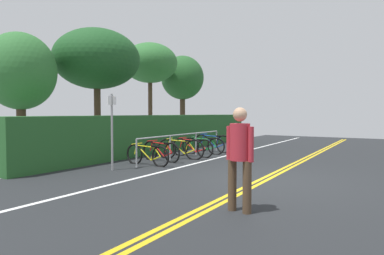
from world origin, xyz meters
TOP-DOWN VIEW (x-y plane):
  - ground_plane at (0.00, 0.00)m, footprint 31.73×10.88m
  - centre_line_yellow_inner at (0.00, -0.08)m, footprint 28.56×0.10m
  - centre_line_yellow_outer at (0.00, 0.08)m, footprint 28.56×0.10m
  - bike_lane_stripe_white at (0.00, 2.70)m, footprint 28.56×0.12m
  - bike_rack at (2.40, 3.79)m, footprint 5.13×0.05m
  - bicycle_0 at (0.31, 3.76)m, footprint 0.46×1.70m
  - bicycle_1 at (1.21, 3.92)m, footprint 0.46×1.66m
  - bicycle_2 at (2.00, 3.67)m, footprint 0.50×1.72m
  - bicycle_3 at (2.74, 3.64)m, footprint 0.46×1.77m
  - bicycle_4 at (3.60, 3.67)m, footprint 0.62×1.62m
  - bicycle_5 at (4.43, 3.71)m, footprint 0.46×1.83m
  - pedestrian at (-2.68, -0.54)m, footprint 0.32×0.49m
  - sign_post_near at (-0.87, 4.04)m, footprint 0.36×0.08m
  - hedge_backdrop at (3.90, 5.92)m, footprint 14.08×1.39m
  - tree_near_left at (-1.40, 7.42)m, footprint 2.18×2.18m
  - tree_mid at (1.42, 7.07)m, footprint 3.23×3.23m
  - tree_far_right at (5.66, 7.89)m, footprint 2.73×2.73m
  - tree_extra at (8.33, 7.70)m, footprint 2.40×2.40m

SIDE VIEW (x-z plane):
  - ground_plane at x=0.00m, z-range -0.05..0.00m
  - centre_line_yellow_inner at x=0.00m, z-range 0.00..0.00m
  - centre_line_yellow_outer at x=0.00m, z-range 0.00..0.00m
  - bike_lane_stripe_white at x=0.00m, z-range 0.00..0.00m
  - bicycle_0 at x=0.31m, z-range -0.02..0.65m
  - bicycle_4 at x=3.60m, z-range -0.02..0.67m
  - bicycle_1 at x=1.21m, z-range -0.02..0.68m
  - bicycle_3 at x=2.74m, z-range -0.02..0.69m
  - bicycle_2 at x=2.00m, z-range -0.02..0.71m
  - bicycle_5 at x=4.43m, z-range -0.02..0.73m
  - bike_rack at x=2.40m, z-range 0.21..1.06m
  - hedge_backdrop at x=3.90m, z-range 0.00..1.49m
  - pedestrian at x=-2.68m, z-range 0.12..1.79m
  - sign_post_near at x=-0.87m, z-range 0.22..2.33m
  - tree_near_left at x=-1.40m, z-range 0.82..4.91m
  - tree_extra at x=8.33m, z-range 1.14..5.94m
  - tree_mid at x=1.42m, z-range 1.23..5.98m
  - tree_far_right at x=5.66m, z-range 1.52..6.58m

